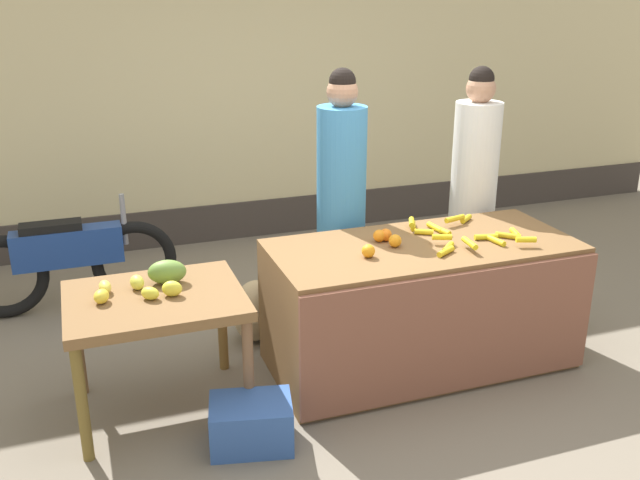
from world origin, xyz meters
name	(u,v)px	position (x,y,z in m)	size (l,w,h in m)	color
ground_plane	(364,371)	(0.00, 0.00, 0.00)	(24.00, 24.00, 0.00)	#756B5B
market_wall_back	(247,65)	(0.00, 2.88, 1.65)	(9.48, 0.23, 3.36)	beige
fruit_stall_counter	(421,305)	(0.38, -0.01, 0.42)	(1.93, 0.89, 0.83)	brown
side_table_wooden	(156,311)	(-1.28, 0.00, 0.64)	(0.98, 0.79, 0.73)	brown
banana_bunch_pile	(461,233)	(0.66, 0.02, 0.86)	(0.70, 0.67, 0.07)	yellow
orange_pile	(382,241)	(0.12, 0.04, 0.87)	(0.31, 0.31, 0.08)	orange
mango_papaya_pile	(154,279)	(-1.27, 0.10, 0.79)	(0.55, 0.34, 0.14)	#E5D24B
vendor_woman_blue_shirt	(341,203)	(0.09, 0.68, 0.94)	(0.34, 0.34, 1.85)	#33333D
vendor_woman_white_shirt	(473,190)	(1.15, 0.69, 0.92)	(0.34, 0.34, 1.82)	#33333D
parked_motorcycle	(69,260)	(-1.74, 1.63, 0.40)	(1.60, 0.18, 0.88)	black
produce_crate	(251,423)	(-0.88, -0.51, 0.13)	(0.44, 0.32, 0.26)	#3359A5
produce_sack	(256,311)	(-0.55, 0.66, 0.22)	(0.36, 0.30, 0.44)	tan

